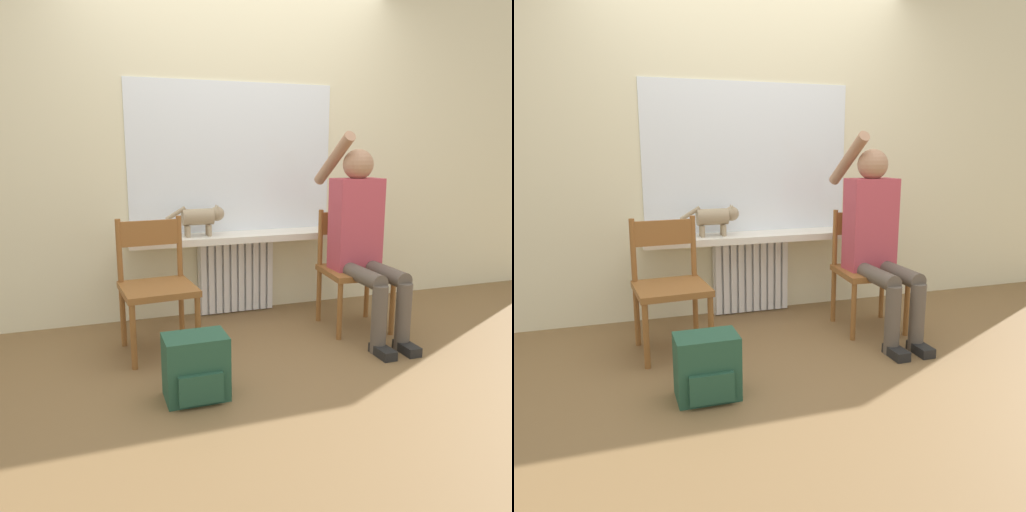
% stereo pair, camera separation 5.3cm
% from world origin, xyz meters
% --- Properties ---
extents(ground_plane, '(12.00, 12.00, 0.00)m').
position_xyz_m(ground_plane, '(0.00, 0.00, 0.00)').
color(ground_plane, brown).
extents(wall_with_window, '(7.00, 0.06, 2.70)m').
position_xyz_m(wall_with_window, '(0.00, 1.23, 1.35)').
color(wall_with_window, beige).
rests_on(wall_with_window, ground_plane).
extents(radiator, '(0.61, 0.08, 0.60)m').
position_xyz_m(radiator, '(0.00, 1.15, 0.30)').
color(radiator, white).
rests_on(radiator, ground_plane).
extents(windowsill, '(1.68, 0.31, 0.05)m').
position_xyz_m(windowsill, '(0.00, 1.04, 0.63)').
color(windowsill, white).
rests_on(windowsill, radiator).
extents(window_glass, '(1.61, 0.01, 1.13)m').
position_xyz_m(window_glass, '(0.00, 1.20, 1.22)').
color(window_glass, white).
rests_on(window_glass, windowsill).
extents(chair_left, '(0.48, 0.48, 0.85)m').
position_xyz_m(chair_left, '(-0.71, 0.55, 0.45)').
color(chair_left, brown).
rests_on(chair_left, ground_plane).
extents(chair_right, '(0.48, 0.48, 0.85)m').
position_xyz_m(chair_right, '(0.71, 0.55, 0.45)').
color(chair_right, brown).
rests_on(chair_right, ground_plane).
extents(person, '(0.36, 1.04, 1.41)m').
position_xyz_m(person, '(0.71, 0.44, 0.71)').
color(person, brown).
rests_on(person, ground_plane).
extents(cat, '(0.44, 0.12, 0.23)m').
position_xyz_m(cat, '(-0.29, 1.03, 0.80)').
color(cat, '#9E896B').
rests_on(cat, windowsill).
extents(backpack, '(0.33, 0.25, 0.34)m').
position_xyz_m(backpack, '(-0.62, -0.17, 0.17)').
color(backpack, '#234C38').
rests_on(backpack, ground_plane).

